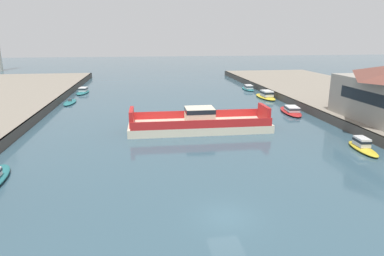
# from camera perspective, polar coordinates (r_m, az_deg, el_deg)

# --- Properties ---
(ground_plane) EXTENTS (400.00, 400.00, 0.00)m
(ground_plane) POSITION_cam_1_polar(r_m,az_deg,el_deg) (25.29, 5.95, -14.98)
(ground_plane) COLOR #385666
(chain_ferry) EXTENTS (19.71, 6.27, 3.30)m
(chain_ferry) POSITION_cam_1_polar(r_m,az_deg,el_deg) (46.45, 1.29, 0.82)
(chain_ferry) COLOR beige
(chain_ferry) RESTS_ON ground
(moored_boat_near_left) EXTENTS (3.69, 8.48, 1.29)m
(moored_boat_near_left) POSITION_cam_1_polar(r_m,az_deg,el_deg) (59.39, 16.64, 2.89)
(moored_boat_near_left) COLOR red
(moored_boat_near_left) RESTS_ON ground
(moored_boat_near_right) EXTENTS (2.29, 5.87, 1.47)m
(moored_boat_near_right) POSITION_cam_1_polar(r_m,az_deg,el_deg) (43.20, 27.21, -2.74)
(moored_boat_near_right) COLOR yellow
(moored_boat_near_right) RESTS_ON ground
(moored_boat_mid_left) EXTENTS (3.15, 8.21, 1.75)m
(moored_boat_mid_left) POSITION_cam_1_polar(r_m,az_deg,el_deg) (72.39, 12.58, 5.48)
(moored_boat_mid_left) COLOR yellow
(moored_boat_mid_left) RESTS_ON ground
(moored_boat_mid_right) EXTENTS (3.00, 7.15, 1.28)m
(moored_boat_mid_right) POSITION_cam_1_polar(r_m,az_deg,el_deg) (81.57, -18.20, 6.05)
(moored_boat_mid_right) COLOR #237075
(moored_boat_mid_right) RESTS_ON ground
(moored_boat_far_left) EXTENTS (2.50, 7.25, 1.23)m
(moored_boat_far_left) POSITION_cam_1_polar(r_m,az_deg,el_deg) (83.51, 9.61, 6.81)
(moored_boat_far_left) COLOR #237075
(moored_boat_far_left) RESTS_ON ground
(moored_boat_upstream_a) EXTENTS (2.19, 6.85, 0.91)m
(moored_boat_upstream_a) POSITION_cam_1_polar(r_m,az_deg,el_deg) (69.89, -20.20, 4.19)
(moored_boat_upstream_a) COLOR #237075
(moored_boat_upstream_a) RESTS_ON ground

